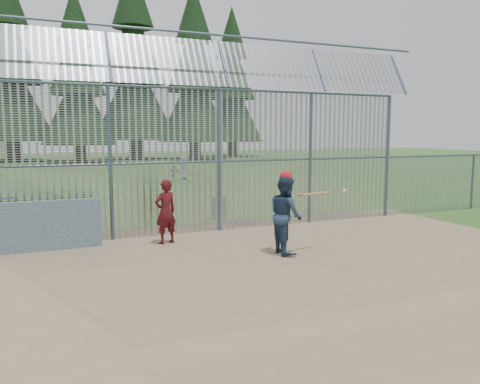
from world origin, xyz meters
name	(u,v)px	position (x,y,z in m)	size (l,w,h in m)	color
ground	(276,261)	(0.00, 0.00, 0.00)	(120.00, 120.00, 0.00)	#2D511E
dirt_infield	(287,267)	(0.00, -0.50, 0.01)	(14.00, 10.00, 0.02)	#756047
dugout_wall	(46,226)	(-4.60, 2.90, 0.62)	(2.50, 0.12, 1.20)	#38566B
batter	(286,215)	(0.49, 0.47, 0.92)	(0.88, 0.68, 1.81)	#22354F
onlooker	(166,212)	(-1.82, 2.51, 0.83)	(0.59, 0.39, 1.63)	maroon
bg_kid_standing	(184,168)	(3.23, 18.04, 0.72)	(0.70, 0.46, 1.44)	slate
bg_kid_seated	(174,174)	(2.31, 16.79, 0.50)	(0.58, 0.24, 1.00)	slate
batting_gear	(292,180)	(0.62, 0.44, 1.74)	(1.54, 0.56, 0.60)	#B21721
trash_can	(218,208)	(0.59, 5.19, 0.38)	(0.56, 0.56, 0.82)	gray
backstop_fence	(277,148)	(1.81, 3.43, 2.36)	(20.09, 0.81, 5.30)	#47566B
conifer_row	(104,53)	(1.93, 41.51, 10.83)	(38.48, 12.26, 20.20)	#332319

